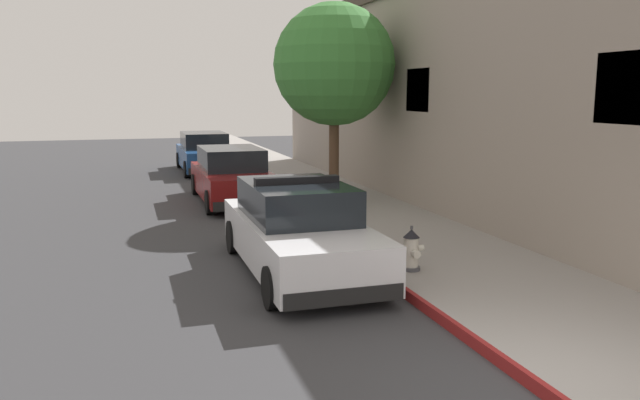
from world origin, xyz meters
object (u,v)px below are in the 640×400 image
object	(u,v)px
police_cruiser	(298,230)
parked_car_dark_far	(205,153)
fire_hydrant	(411,250)
parked_car_silver_ahead	(232,177)
street_tree	(334,65)

from	to	relation	value
police_cruiser	parked_car_dark_far	bearing A→B (deg)	89.30
police_cruiser	fire_hydrant	distance (m)	1.97
police_cruiser	parked_car_silver_ahead	world-z (taller)	police_cruiser
parked_car_dark_far	fire_hydrant	bearing A→B (deg)	-84.54
police_cruiser	parked_car_silver_ahead	size ratio (longest dim) A/B	1.00
police_cruiser	street_tree	xyz separation A→B (m)	(2.75, 6.27, 3.11)
parked_car_silver_ahead	street_tree	size ratio (longest dim) A/B	0.90
parked_car_dark_far	street_tree	world-z (taller)	street_tree
parked_car_silver_ahead	police_cruiser	bearing A→B (deg)	-90.52
parked_car_dark_far	police_cruiser	bearing A→B (deg)	-90.70
parked_car_dark_far	parked_car_silver_ahead	bearing A→B (deg)	-90.89
fire_hydrant	street_tree	bearing A→B (deg)	81.78
parked_car_silver_ahead	street_tree	distance (m)	4.29
police_cruiser	fire_hydrant	size ratio (longest dim) A/B	6.37
police_cruiser	fire_hydrant	bearing A→B (deg)	-29.88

